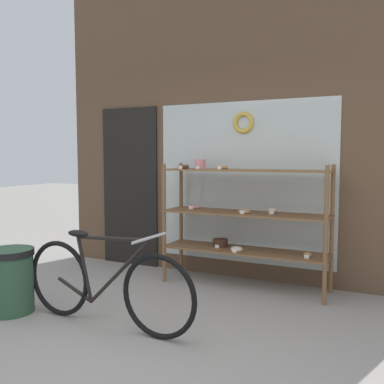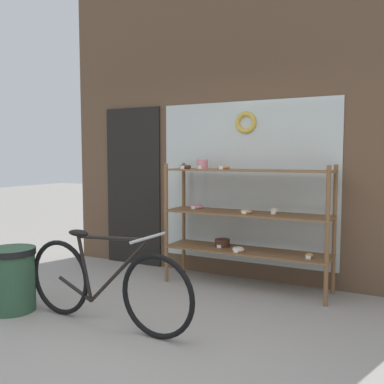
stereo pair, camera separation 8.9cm
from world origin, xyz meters
name	(u,v)px [view 2 (the right image)]	position (x,y,z in m)	size (l,w,h in m)	color
ground_plane	(106,357)	(0.00, 0.00, 0.00)	(30.00, 30.00, 0.00)	gray
storefront_facade	(229,126)	(-0.04, 2.42, 1.83)	(4.61, 0.13, 3.77)	brown
display_case	(243,214)	(0.29, 2.05, 0.83)	(1.85, 0.47, 1.42)	brown
bicycle	(104,283)	(-0.38, 0.47, 0.37)	(1.77, 0.46, 0.83)	black
trash_bin	(12,277)	(-1.38, 0.35, 0.33)	(0.44, 0.44, 0.60)	#2D5138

